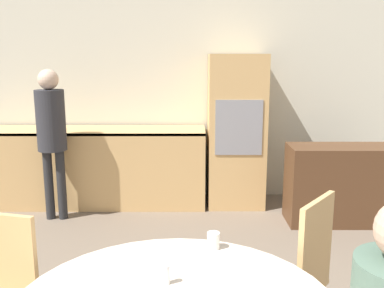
# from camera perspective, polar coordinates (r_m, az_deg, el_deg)

# --- Properties ---
(wall_back) EXTENTS (6.73, 0.05, 2.60)m
(wall_back) POSITION_cam_1_polar(r_m,az_deg,el_deg) (5.18, 0.30, 7.14)
(wall_back) COLOR beige
(wall_back) RESTS_ON ground_plane
(kitchen_counter) EXTENTS (2.62, 0.60, 0.89)m
(kitchen_counter) POSITION_cam_1_polar(r_m,az_deg,el_deg) (5.11, -13.36, -2.80)
(kitchen_counter) COLOR tan
(kitchen_counter) RESTS_ON ground_plane
(oven_unit) EXTENTS (0.64, 0.59, 1.73)m
(oven_unit) POSITION_cam_1_polar(r_m,az_deg,el_deg) (4.92, 5.69, 1.75)
(oven_unit) COLOR tan
(oven_unit) RESTS_ON ground_plane
(sideboard) EXTENTS (1.06, 0.45, 0.81)m
(sideboard) POSITION_cam_1_polar(r_m,az_deg,el_deg) (4.68, 18.83, -5.12)
(sideboard) COLOR #51331E
(sideboard) RESTS_ON ground_plane
(chair_far_right) EXTENTS (0.56, 0.56, 0.98)m
(chair_far_right) POSITION_cam_1_polar(r_m,az_deg,el_deg) (2.51, 13.82, -16.31)
(chair_far_right) COLOR tan
(chair_far_right) RESTS_ON ground_plane
(person_standing) EXTENTS (0.29, 0.29, 1.58)m
(person_standing) POSITION_cam_1_polar(r_m,az_deg,el_deg) (4.62, -18.44, 2.11)
(person_standing) COLOR #262628
(person_standing) RESTS_ON ground_plane
(cup) EXTENTS (0.06, 0.06, 0.09)m
(cup) POSITION_cam_1_polar(r_m,az_deg,el_deg) (2.23, 2.69, -12.72)
(cup) COLOR white
(cup) RESTS_ON dining_table
(salt_shaker) EXTENTS (0.03, 0.03, 0.09)m
(salt_shaker) POSITION_cam_1_polar(r_m,az_deg,el_deg) (1.92, -3.66, -16.97)
(salt_shaker) COLOR white
(salt_shaker) RESTS_ON dining_table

